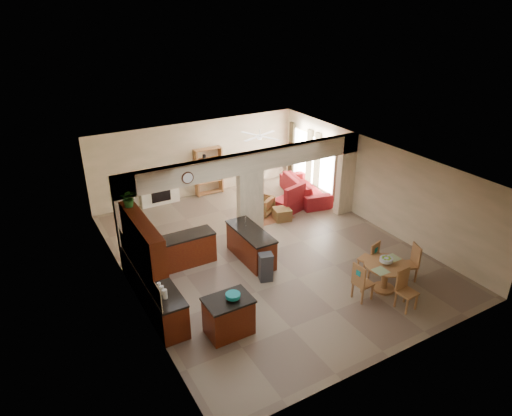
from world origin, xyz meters
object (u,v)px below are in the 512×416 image
dining_table (386,273)px  armchair (262,205)px  sofa (305,188)px  kitchen_island (229,316)px

dining_table → armchair: dining_table is taller
sofa → dining_table: bearing=175.2°
dining_table → armchair: 5.45m
sofa → armchair: sofa is taller
kitchen_island → sofa: (5.88, 5.34, -0.07)m
sofa → armchair: (-2.11, -0.42, -0.06)m
kitchen_island → armchair: kitchen_island is taller
dining_table → sofa: sofa is taller
dining_table → sofa: size_ratio=0.42×
dining_table → sofa: 6.08m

